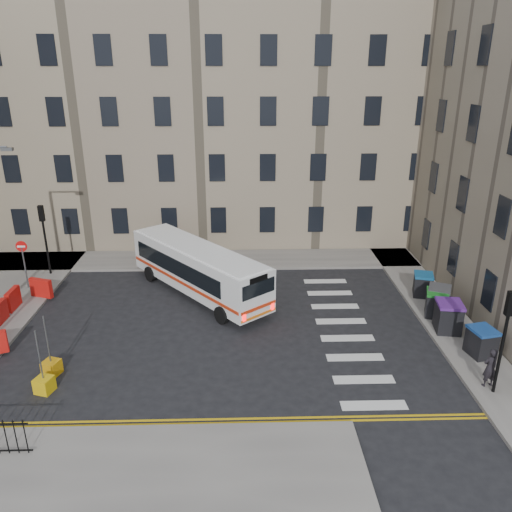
{
  "coord_description": "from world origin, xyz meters",
  "views": [
    {
      "loc": [
        -0.71,
        -20.85,
        11.51
      ],
      "look_at": [
        -0.07,
        1.51,
        3.0
      ],
      "focal_mm": 35.0,
      "sensor_mm": 36.0,
      "label": 1
    }
  ],
  "objects_px": {
    "wheelie_bin_c": "(436,303)",
    "bollard_chevron": "(52,368)",
    "wheelie_bin_a": "(481,342)",
    "wheelie_bin_d": "(438,299)",
    "wheelie_bin_b": "(448,316)",
    "bus": "(198,268)",
    "wheelie_bin_e": "(423,285)",
    "bollard_yellow": "(44,385)",
    "pedestrian": "(490,368)"
  },
  "relations": [
    {
      "from": "wheelie_bin_c",
      "to": "bollard_chevron",
      "type": "height_order",
      "value": "wheelie_bin_c"
    },
    {
      "from": "wheelie_bin_a",
      "to": "wheelie_bin_c",
      "type": "xyz_separation_m",
      "value": [
        -0.58,
        3.58,
        0.03
      ]
    },
    {
      "from": "wheelie_bin_d",
      "to": "wheelie_bin_b",
      "type": "bearing_deg",
      "value": -73.86
    },
    {
      "from": "bus",
      "to": "wheelie_bin_b",
      "type": "distance_m",
      "value": 12.6
    },
    {
      "from": "wheelie_bin_e",
      "to": "bollard_yellow",
      "type": "height_order",
      "value": "wheelie_bin_e"
    },
    {
      "from": "wheelie_bin_d",
      "to": "wheelie_bin_e",
      "type": "height_order",
      "value": "wheelie_bin_d"
    },
    {
      "from": "bus",
      "to": "wheelie_bin_e",
      "type": "bearing_deg",
      "value": -43.26
    },
    {
      "from": "pedestrian",
      "to": "bollard_yellow",
      "type": "distance_m",
      "value": 16.78
    },
    {
      "from": "wheelie_bin_d",
      "to": "bollard_yellow",
      "type": "bearing_deg",
      "value": -137.05
    },
    {
      "from": "wheelie_bin_d",
      "to": "bollard_chevron",
      "type": "bearing_deg",
      "value": -140.65
    },
    {
      "from": "wheelie_bin_b",
      "to": "wheelie_bin_d",
      "type": "distance_m",
      "value": 1.91
    },
    {
      "from": "bus",
      "to": "wheelie_bin_c",
      "type": "bearing_deg",
      "value": -54.21
    },
    {
      "from": "wheelie_bin_a",
      "to": "bus",
      "type": "bearing_deg",
      "value": 139.75
    },
    {
      "from": "wheelie_bin_a",
      "to": "bollard_yellow",
      "type": "distance_m",
      "value": 17.56
    },
    {
      "from": "bollard_chevron",
      "to": "bollard_yellow",
      "type": "bearing_deg",
      "value": -83.72
    },
    {
      "from": "wheelie_bin_d",
      "to": "bollard_chevron",
      "type": "relative_size",
      "value": 2.49
    },
    {
      "from": "wheelie_bin_b",
      "to": "wheelie_bin_d",
      "type": "xyz_separation_m",
      "value": [
        0.27,
        1.89,
        -0.05
      ]
    },
    {
      "from": "bus",
      "to": "wheelie_bin_e",
      "type": "xyz_separation_m",
      "value": [
        11.86,
        -0.8,
        -0.77
      ]
    },
    {
      "from": "bus",
      "to": "bollard_yellow",
      "type": "bearing_deg",
      "value": -160.54
    },
    {
      "from": "wheelie_bin_a",
      "to": "pedestrian",
      "type": "xyz_separation_m",
      "value": [
        -0.69,
        -2.16,
        0.18
      ]
    },
    {
      "from": "wheelie_bin_c",
      "to": "bollard_yellow",
      "type": "height_order",
      "value": "wheelie_bin_c"
    },
    {
      "from": "wheelie_bin_c",
      "to": "wheelie_bin_a",
      "type": "bearing_deg",
      "value": -61.88
    },
    {
      "from": "bus",
      "to": "wheelie_bin_a",
      "type": "xyz_separation_m",
      "value": [
        12.31,
        -6.67,
        -0.76
      ]
    },
    {
      "from": "pedestrian",
      "to": "bollard_chevron",
      "type": "bearing_deg",
      "value": -16.02
    },
    {
      "from": "wheelie_bin_b",
      "to": "bollard_yellow",
      "type": "bearing_deg",
      "value": -157.98
    },
    {
      "from": "bus",
      "to": "bollard_chevron",
      "type": "xyz_separation_m",
      "value": [
        -5.27,
        -7.38,
        -1.23
      ]
    },
    {
      "from": "bus",
      "to": "wheelie_bin_b",
      "type": "height_order",
      "value": "bus"
    },
    {
      "from": "wheelie_bin_a",
      "to": "wheelie_bin_d",
      "type": "distance_m",
      "value": 4.0
    },
    {
      "from": "wheelie_bin_b",
      "to": "pedestrian",
      "type": "bearing_deg",
      "value": -82.58
    },
    {
      "from": "wheelie_bin_a",
      "to": "wheelie_bin_b",
      "type": "distance_m",
      "value": 2.18
    },
    {
      "from": "wheelie_bin_a",
      "to": "wheelie_bin_b",
      "type": "relative_size",
      "value": 0.9
    },
    {
      "from": "wheelie_bin_a",
      "to": "pedestrian",
      "type": "relative_size",
      "value": 0.81
    },
    {
      "from": "wheelie_bin_a",
      "to": "bollard_chevron",
      "type": "height_order",
      "value": "wheelie_bin_a"
    },
    {
      "from": "bollard_yellow",
      "to": "bus",
      "type": "bearing_deg",
      "value": 58.88
    },
    {
      "from": "bus",
      "to": "wheelie_bin_c",
      "type": "relative_size",
      "value": 6.3
    },
    {
      "from": "bus",
      "to": "pedestrian",
      "type": "distance_m",
      "value": 14.61
    },
    {
      "from": "wheelie_bin_a",
      "to": "bollard_chevron",
      "type": "bearing_deg",
      "value": 170.51
    },
    {
      "from": "pedestrian",
      "to": "bollard_yellow",
      "type": "xyz_separation_m",
      "value": [
        -16.76,
        0.31,
        -0.64
      ]
    },
    {
      "from": "wheelie_bin_e",
      "to": "wheelie_bin_a",
      "type": "bearing_deg",
      "value": -70.14
    },
    {
      "from": "wheelie_bin_a",
      "to": "wheelie_bin_d",
      "type": "bearing_deg",
      "value": 82.84
    },
    {
      "from": "wheelie_bin_b",
      "to": "wheelie_bin_e",
      "type": "relative_size",
      "value": 1.1
    },
    {
      "from": "wheelie_bin_a",
      "to": "wheelie_bin_e",
      "type": "height_order",
      "value": "wheelie_bin_a"
    },
    {
      "from": "wheelie_bin_c",
      "to": "bollard_chevron",
      "type": "xyz_separation_m",
      "value": [
        -17.0,
        -4.28,
        -0.49
      ]
    },
    {
      "from": "pedestrian",
      "to": "bollard_chevron",
      "type": "distance_m",
      "value": 16.96
    },
    {
      "from": "wheelie_bin_e",
      "to": "bus",
      "type": "bearing_deg",
      "value": -168.33
    },
    {
      "from": "wheelie_bin_b",
      "to": "pedestrian",
      "type": "distance_m",
      "value": 4.27
    },
    {
      "from": "bollard_chevron",
      "to": "wheelie_bin_d",
      "type": "bearing_deg",
      "value": 15.22
    },
    {
      "from": "wheelie_bin_a",
      "to": "bollard_yellow",
      "type": "height_order",
      "value": "wheelie_bin_a"
    },
    {
      "from": "pedestrian",
      "to": "bollard_yellow",
      "type": "bearing_deg",
      "value": -12.16
    },
    {
      "from": "bus",
      "to": "wheelie_bin_b",
      "type": "relative_size",
      "value": 6.24
    }
  ]
}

